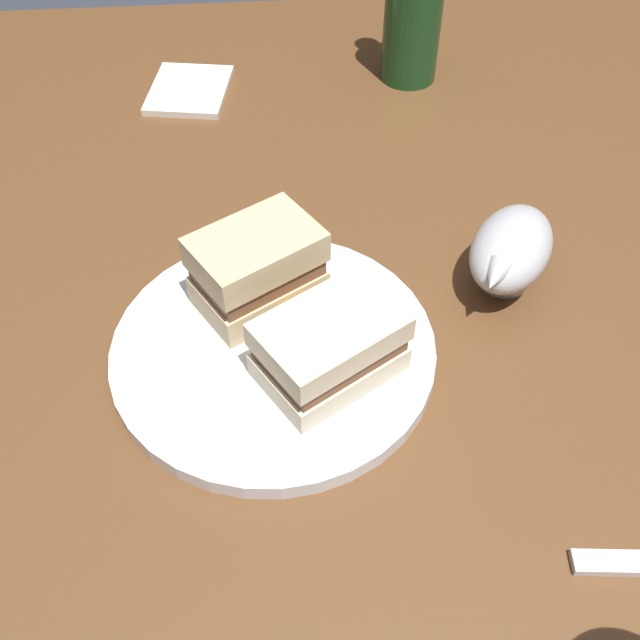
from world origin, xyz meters
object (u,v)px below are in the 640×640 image
object	(u,v)px
plate	(274,350)
sandwich_half_right	(257,269)
gravy_boat	(511,250)
sandwich_half_left	(330,347)
napkin	(189,90)

from	to	relation	value
plate	sandwich_half_right	bearing A→B (deg)	10.00
sandwich_half_right	gravy_boat	distance (m)	0.22
sandwich_half_right	gravy_boat	xyz separation A→B (m)	(0.02, -0.22, -0.01)
sandwich_half_left	gravy_boat	bearing A→B (deg)	-59.28
plate	napkin	size ratio (longest dim) A/B	2.42
plate	napkin	distance (m)	0.43
plate	sandwich_half_left	bearing A→B (deg)	-125.99
gravy_boat	plate	bearing A→B (deg)	107.93
sandwich_half_left	gravy_boat	size ratio (longest dim) A/B	1.00
plate	sandwich_half_right	distance (m)	0.07
sandwich_half_left	napkin	world-z (taller)	sandwich_half_left
sandwich_half_right	plate	bearing A→B (deg)	-170.00
sandwich_half_right	gravy_boat	world-z (taller)	sandwich_half_right
plate	sandwich_half_right	size ratio (longest dim) A/B	2.18
sandwich_half_left	sandwich_half_right	world-z (taller)	sandwich_half_right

